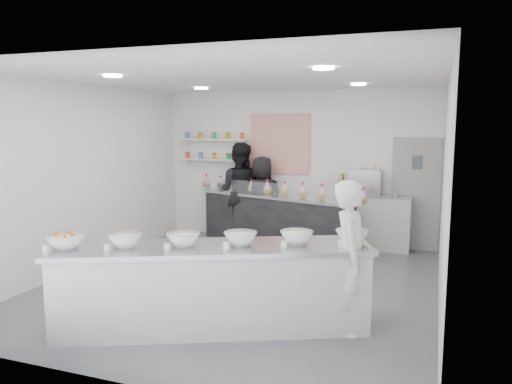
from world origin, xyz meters
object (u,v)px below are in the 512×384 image
prep_counter (213,287)px  staff_left (239,191)px  woman_prep (351,257)px  staff_right (262,199)px  espresso_machine (365,182)px  back_bar (276,220)px  espresso_ledge (372,222)px

prep_counter → staff_left: 4.52m
prep_counter → woman_prep: 1.63m
prep_counter → staff_right: bearing=77.3°
espresso_machine → back_bar: bearing=-168.3°
back_bar → espresso_ledge: (1.80, 0.34, 0.03)m
prep_counter → staff_left: staff_left is taller
prep_counter → espresso_ledge: espresso_ledge is taller
woman_prep → espresso_machine: bearing=-2.3°
back_bar → staff_left: staff_left is taller
staff_right → espresso_ledge: bearing=163.6°
espresso_machine → staff_right: (-2.01, -0.09, -0.40)m
back_bar → espresso_machine: 1.85m
woman_prep → staff_right: bearing=24.3°
prep_counter → staff_right: 4.38m
back_bar → woman_prep: bearing=-43.7°
back_bar → staff_left: bearing=-179.9°
espresso_ledge → staff_left: 2.70m
espresso_ledge → woman_prep: (0.23, -3.88, 0.35)m
woman_prep → staff_left: (-2.89, 3.79, 0.11)m
espresso_machine → staff_right: staff_right is taller
espresso_ledge → espresso_machine: size_ratio=2.37×
staff_left → back_bar: bearing=156.7°
back_bar → woman_prep: (2.03, -3.54, 0.38)m
prep_counter → staff_left: size_ratio=1.84×
back_bar → staff_left: size_ratio=1.61×
espresso_machine → staff_left: staff_left is taller
prep_counter → staff_right: staff_right is taller
woman_prep → staff_left: bearing=29.3°
prep_counter → back_bar: 4.06m
woman_prep → staff_left: staff_left is taller
staff_left → espresso_ledge: bearing=175.0°
prep_counter → espresso_ledge: bearing=49.2°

